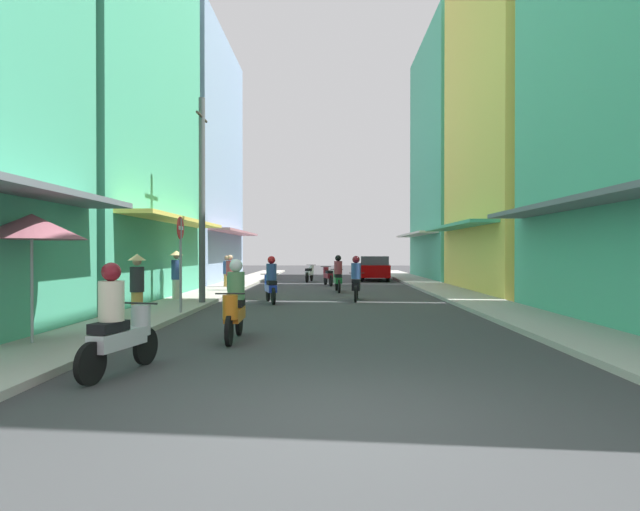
# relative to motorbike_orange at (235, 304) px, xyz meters

# --- Properties ---
(ground_plane) EXTENTS (85.27, 85.27, 0.00)m
(ground_plane) POSITION_rel_motorbike_orange_xyz_m (1.96, 10.58, -0.70)
(ground_plane) COLOR #38383A
(sidewalk_left) EXTENTS (1.90, 46.76, 0.12)m
(sidewalk_left) POSITION_rel_motorbike_orange_xyz_m (-2.88, 10.58, -0.64)
(sidewalk_left) COLOR #ADA89E
(sidewalk_left) RESTS_ON ground
(sidewalk_right) EXTENTS (1.90, 46.76, 0.12)m
(sidewalk_right) POSITION_rel_motorbike_orange_xyz_m (6.81, 10.58, -0.64)
(sidewalk_right) COLOR #ADA89E
(sidewalk_right) RESTS_ON ground
(building_left_mid) EXTENTS (7.05, 9.57, 13.53)m
(building_left_mid) POSITION_rel_motorbike_orange_xyz_m (-6.82, 7.70, 6.06)
(building_left_mid) COLOR #4CB28C
(building_left_mid) RESTS_ON ground
(building_left_far) EXTENTS (7.05, 10.25, 13.57)m
(building_left_far) POSITION_rel_motorbike_orange_xyz_m (-6.82, 18.46, 6.08)
(building_left_far) COLOR #8CA5CC
(building_left_far) RESTS_ON ground
(building_right_mid) EXTENTS (7.05, 9.04, 14.69)m
(building_right_mid) POSITION_rel_motorbike_orange_xyz_m (10.75, 11.84, 6.64)
(building_right_mid) COLOR #EFD159
(building_right_mid) RESTS_ON ground
(building_right_far) EXTENTS (7.05, 10.24, 15.06)m
(building_right_far) POSITION_rel_motorbike_orange_xyz_m (10.75, 22.23, 6.82)
(building_right_far) COLOR #4CB28C
(building_right_far) RESTS_ON ground
(motorbike_orange) EXTENTS (0.55, 1.81, 1.58)m
(motorbike_orange) POSITION_rel_motorbike_orange_xyz_m (0.00, 0.00, 0.00)
(motorbike_orange) COLOR black
(motorbike_orange) RESTS_ON ground
(motorbike_white) EXTENTS (0.59, 1.80, 0.96)m
(motorbike_white) POSITION_rel_motorbike_orange_xyz_m (0.74, 19.26, -0.20)
(motorbike_white) COLOR black
(motorbike_white) RESTS_ON ground
(motorbike_blue) EXTENTS (0.67, 1.77, 1.58)m
(motorbike_blue) POSITION_rel_motorbike_orange_xyz_m (-0.11, 7.15, 0.00)
(motorbike_blue) COLOR black
(motorbike_blue) RESTS_ON ground
(motorbike_green) EXTENTS (0.55, 1.81, 1.58)m
(motorbike_green) POSITION_rel_motorbike_orange_xyz_m (2.22, 11.88, 0.00)
(motorbike_green) COLOR black
(motorbike_green) RESTS_ON ground
(motorbike_maroon) EXTENTS (0.64, 1.78, 0.96)m
(motorbike_maroon) POSITION_rel_motorbike_orange_xyz_m (1.79, 16.08, -0.20)
(motorbike_maroon) COLOR black
(motorbike_maroon) RESTS_ON ground
(motorbike_silver) EXTENTS (0.64, 1.78, 1.58)m
(motorbike_silver) POSITION_rel_motorbike_orange_xyz_m (-1.11, -2.81, 0.00)
(motorbike_silver) COLOR black
(motorbike_silver) RESTS_ON ground
(motorbike_black) EXTENTS (0.55, 1.81, 1.58)m
(motorbike_black) POSITION_rel_motorbike_orange_xyz_m (2.80, 8.05, 0.00)
(motorbike_black) COLOR black
(motorbike_black) RESTS_ON ground
(parked_car) EXTENTS (2.13, 4.25, 1.45)m
(parked_car) POSITION_rel_motorbike_orange_xyz_m (4.59, 20.53, 0.04)
(parked_car) COLOR #8C0000
(parked_car) RESTS_ON ground
(pedestrian_crossing) EXTENTS (0.34, 0.34, 1.54)m
(pedestrian_crossing) POSITION_rel_motorbike_orange_xyz_m (-2.85, 13.45, 0.06)
(pedestrian_crossing) COLOR #BF8C3F
(pedestrian_crossing) RESTS_ON ground
(pedestrian_foreground) EXTENTS (0.44, 0.44, 1.67)m
(pedestrian_foreground) POSITION_rel_motorbike_orange_xyz_m (-2.89, 2.59, 0.24)
(pedestrian_foreground) COLOR #BF8C3F
(pedestrian_foreground) RESTS_ON ground
(pedestrian_far) EXTENTS (0.34, 0.34, 1.59)m
(pedestrian_far) POSITION_rel_motorbike_orange_xyz_m (-2.26, 11.23, 0.09)
(pedestrian_far) COLOR #262628
(pedestrian_far) RESTS_ON ground
(pedestrian_midway) EXTENTS (0.44, 0.44, 1.76)m
(pedestrian_midway) POSITION_rel_motorbike_orange_xyz_m (-3.31, 7.24, 0.29)
(pedestrian_midway) COLOR beige
(pedestrian_midway) RESTS_ON ground
(vendor_umbrella) EXTENTS (1.83, 1.83, 2.39)m
(vendor_umbrella) POSITION_rel_motorbike_orange_xyz_m (-3.39, -1.03, 1.46)
(vendor_umbrella) COLOR #99999E
(vendor_umbrella) RESTS_ON ground
(utility_pole) EXTENTS (0.20, 1.20, 6.58)m
(utility_pole) POSITION_rel_motorbike_orange_xyz_m (-2.18, 6.18, 2.66)
(utility_pole) COLOR #4C4C4F
(utility_pole) RESTS_ON ground
(street_sign_no_entry) EXTENTS (0.07, 0.60, 2.65)m
(street_sign_no_entry) POSITION_rel_motorbike_orange_xyz_m (-2.08, 3.49, 1.01)
(street_sign_no_entry) COLOR gray
(street_sign_no_entry) RESTS_ON ground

